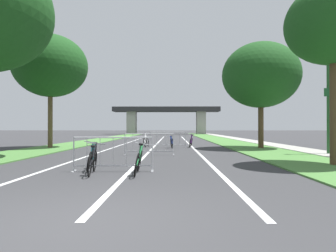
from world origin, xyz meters
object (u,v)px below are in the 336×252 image
Objects in this scene: tree_right_maple_mid at (335,25)px; lamppost_with_sign at (328,85)px; crowd_barrier_third at (168,140)px; bicycle_green_3 at (139,161)px; bicycle_white_2 at (146,141)px; tree_right_oak_mid at (261,75)px; bicycle_teal_4 at (92,158)px; bicycle_black_5 at (93,162)px; bicycle_blue_1 at (172,143)px; tree_left_pine_far at (50,66)px; crowd_barrier_nearest at (113,154)px; bicycle_purple_0 at (191,142)px; crowd_barrier_second at (149,144)px.

lamppost_with_sign is (1.92, 4.08, -1.50)m from tree_right_maple_mid.
bicycle_green_3 is (-0.65, -11.40, -0.15)m from crowd_barrier_third.
tree_right_oak_mid is at bearing -5.88° from bicycle_white_2.
bicycle_black_5 is (0.29, -0.92, -0.00)m from bicycle_teal_4.
tree_right_oak_mid reaches higher than bicycle_blue_1.
bicycle_green_3 is at bearing -93.29° from crowd_barrier_third.
bicycle_green_3 is 1.84m from bicycle_teal_4.
tree_right_oak_mid is at bearing -179.53° from bicycle_blue_1.
tree_right_maple_mid is 9.43m from bicycle_teal_4.
tree_right_maple_mid is (13.58, -8.71, -0.43)m from tree_left_pine_far.
crowd_barrier_nearest reaches higher than bicycle_teal_4.
tree_left_pine_far is 10.52m from bicycle_purple_0.
tree_left_pine_far is 3.03× the size of crowd_barrier_third.
bicycle_white_2 is at bearing 4.60° from bicycle_purple_0.
bicycle_blue_1 is 0.97× the size of bicycle_green_3.
bicycle_purple_0 is 1.07× the size of bicycle_blue_1.
tree_right_oak_mid reaches higher than bicycle_teal_4.
tree_right_maple_mid reaches higher than bicycle_blue_1.
bicycle_white_2 reaches higher than bicycle_black_5.
bicycle_white_2 is at bearing 126.61° from tree_right_maple_mid.
bicycle_white_2 is 12.00m from bicycle_black_5.
crowd_barrier_nearest is (-9.34, -5.53, -2.89)m from lamppost_with_sign.
tree_right_maple_mid is at bearing 6.23° from bicycle_black_5.
crowd_barrier_third is at bearing -15.38° from bicycle_white_2.
tree_right_maple_mid reaches higher than lamppost_with_sign.
crowd_barrier_nearest is at bearing 83.68° from bicycle_purple_0.
lamppost_with_sign is at bearing 0.52° from crowd_barrier_second.
lamppost_with_sign is 3.38× the size of bicycle_purple_0.
lamppost_with_sign is 3.55× the size of bicycle_black_5.
tree_left_pine_far is at bearing 121.22° from crowd_barrier_nearest.
bicycle_green_3 is (-2.22, -11.77, 0.01)m from bicycle_purple_0.
tree_right_oak_mid is 13.04m from crowd_barrier_nearest.
tree_left_pine_far reaches higher than bicycle_black_5.
crowd_barrier_third is 11.56m from bicycle_black_5.
crowd_barrier_second is 5.51m from crowd_barrier_third.
bicycle_blue_1 is (1.11, 4.95, -0.17)m from crowd_barrier_second.
tree_left_pine_far reaches higher than bicycle_teal_4.
bicycle_green_3 is at bearing -7.88° from bicycle_black_5.
bicycle_purple_0 is (2.40, 5.82, -0.17)m from crowd_barrier_second.
bicycle_teal_4 reaches higher than bicycle_blue_1.
crowd_barrier_second is 6.30m from bicycle_purple_0.
tree_right_maple_mid reaches higher than crowd_barrier_nearest.
tree_right_oak_mid is at bearing 56.27° from bicycle_green_3.
bicycle_blue_1 is at bearing -60.40° from crowd_barrier_third.
crowd_barrier_second is 5.22m from bicycle_teal_4.
tree_left_pine_far is at bearing -174.44° from crowd_barrier_third.
lamppost_with_sign is 3.48× the size of bicycle_green_3.
bicycle_blue_1 is (-1.29, -0.87, -0.00)m from bicycle_purple_0.
crowd_barrier_second is 5.96m from bicycle_green_3.
tree_right_oak_mid is 4.19× the size of bicycle_blue_1.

